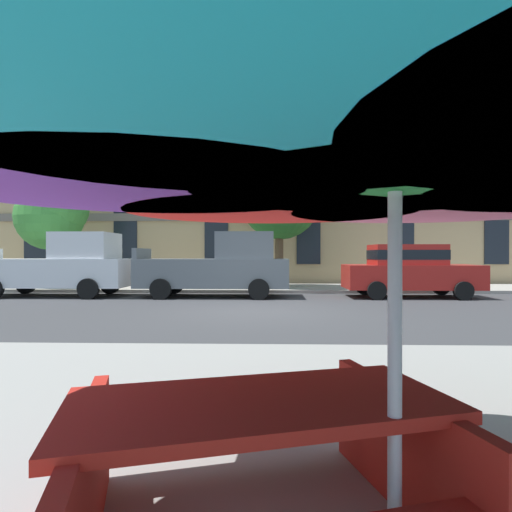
% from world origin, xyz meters
% --- Properties ---
extents(ground_plane, '(120.00, 120.00, 0.00)m').
position_xyz_m(ground_plane, '(0.00, 0.00, 0.00)').
color(ground_plane, '#38383A').
extents(sidewalk_far, '(56.00, 3.60, 0.12)m').
position_xyz_m(sidewalk_far, '(0.00, 6.80, 0.06)').
color(sidewalk_far, '#9E998E').
rests_on(sidewalk_far, ground).
extents(apartment_building, '(42.94, 12.08, 19.20)m').
position_xyz_m(apartment_building, '(-0.00, 14.99, 9.60)').
color(apartment_building, tan).
rests_on(apartment_building, ground).
extents(pickup_white, '(5.10, 2.12, 2.20)m').
position_xyz_m(pickup_white, '(-6.88, 3.70, 1.03)').
color(pickup_white, silver).
rests_on(pickup_white, ground).
extents(pickup_gray, '(5.10, 2.12, 2.20)m').
position_xyz_m(pickup_gray, '(-1.36, 3.70, 1.03)').
color(pickup_gray, slate).
rests_on(pickup_gray, ground).
extents(sedan_red, '(4.40, 1.98, 1.78)m').
position_xyz_m(sedan_red, '(5.05, 3.70, 0.95)').
color(sedan_red, '#B21E19').
rests_on(sedan_red, ground).
extents(street_tree_left, '(2.92, 2.70, 4.71)m').
position_xyz_m(street_tree_left, '(-8.60, 6.46, 3.19)').
color(street_tree_left, '#4C3823').
rests_on(street_tree_left, ground).
extents(street_tree_middle, '(3.53, 3.35, 5.39)m').
position_xyz_m(street_tree_middle, '(0.60, 6.70, 3.77)').
color(street_tree_middle, brown).
rests_on(street_tree_middle, ground).
extents(patio_umbrella, '(3.92, 3.64, 2.19)m').
position_xyz_m(patio_umbrella, '(0.84, -9.00, 1.92)').
color(patio_umbrella, silver).
rests_on(patio_umbrella, ground).
extents(picnic_table, '(2.15, 1.96, 0.77)m').
position_xyz_m(picnic_table, '(0.26, -8.79, 0.49)').
color(picnic_table, red).
rests_on(picnic_table, ground).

